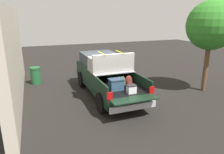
{
  "coord_description": "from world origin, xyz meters",
  "views": [
    {
      "loc": [
        -9.15,
        3.34,
        3.8
      ],
      "look_at": [
        -0.6,
        0.0,
        1.1
      ],
      "focal_mm": 33.19,
      "sensor_mm": 36.0,
      "label": 1
    }
  ],
  "objects": [
    {
      "name": "ground_plane",
      "position": [
        0.0,
        0.0,
        0.0
      ],
      "size": [
        40.0,
        40.0,
        0.0
      ],
      "primitive_type": "plane",
      "color": "black"
    },
    {
      "name": "pickup_truck",
      "position": [
        0.37,
        0.0,
        0.99
      ],
      "size": [
        6.05,
        2.06,
        2.23
      ],
      "color": "black",
      "rests_on": "ground_plane"
    },
    {
      "name": "building_facade",
      "position": [
        1.29,
        4.14,
        2.08
      ],
      "size": [
        9.62,
        0.36,
        4.16
      ],
      "primitive_type": "cube",
      "color": "beige",
      "rests_on": "ground_plane"
    },
    {
      "name": "tree_background",
      "position": [
        -1.24,
        -4.96,
        3.35
      ],
      "size": [
        2.41,
        2.41,
        4.58
      ],
      "color": "brown",
      "rests_on": "ground_plane"
    },
    {
      "name": "trash_can",
      "position": [
        3.22,
        3.28,
        0.5
      ],
      "size": [
        0.6,
        0.6,
        0.98
      ],
      "color": "#1E592D",
      "rests_on": "ground_plane"
    }
  ]
}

